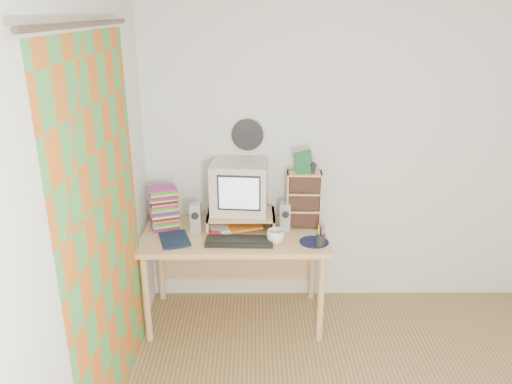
{
  "coord_description": "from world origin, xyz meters",
  "views": [
    {
      "loc": [
        -0.88,
        -2.07,
        2.35
      ],
      "look_at": [
        -0.87,
        1.33,
        1.1
      ],
      "focal_mm": 35.0,
      "sensor_mm": 36.0,
      "label": 1
    }
  ],
  "objects_px": {
    "crt_monitor": "(240,187)",
    "cd_rack": "(304,200)",
    "mug": "(276,237)",
    "diary": "(161,240)",
    "keyboard": "(239,241)",
    "desk": "(235,245)",
    "dvd_stack": "(164,211)"
  },
  "relations": [
    {
      "from": "desk",
      "to": "mug",
      "type": "bearing_deg",
      "value": -37.55
    },
    {
      "from": "desk",
      "to": "dvd_stack",
      "type": "bearing_deg",
      "value": 177.13
    },
    {
      "from": "crt_monitor",
      "to": "cd_rack",
      "type": "distance_m",
      "value": 0.5
    },
    {
      "from": "keyboard",
      "to": "cd_rack",
      "type": "relative_size",
      "value": 1.1
    },
    {
      "from": "diary",
      "to": "mug",
      "type": "bearing_deg",
      "value": -18.11
    },
    {
      "from": "desk",
      "to": "mug",
      "type": "distance_m",
      "value": 0.43
    },
    {
      "from": "crt_monitor",
      "to": "keyboard",
      "type": "relative_size",
      "value": 0.84
    },
    {
      "from": "desk",
      "to": "diary",
      "type": "xyz_separation_m",
      "value": [
        -0.53,
        -0.23,
        0.16
      ]
    },
    {
      "from": "keyboard",
      "to": "mug",
      "type": "height_order",
      "value": "mug"
    },
    {
      "from": "desk",
      "to": "diary",
      "type": "distance_m",
      "value": 0.6
    },
    {
      "from": "desk",
      "to": "keyboard",
      "type": "bearing_deg",
      "value": -79.57
    },
    {
      "from": "keyboard",
      "to": "dvd_stack",
      "type": "height_order",
      "value": "dvd_stack"
    },
    {
      "from": "desk",
      "to": "cd_rack",
      "type": "bearing_deg",
      "value": 6.72
    },
    {
      "from": "desk",
      "to": "crt_monitor",
      "type": "bearing_deg",
      "value": 65.89
    },
    {
      "from": "desk",
      "to": "crt_monitor",
      "type": "relative_size",
      "value": 3.4
    },
    {
      "from": "dvd_stack",
      "to": "cd_rack",
      "type": "height_order",
      "value": "cd_rack"
    },
    {
      "from": "cd_rack",
      "to": "diary",
      "type": "xyz_separation_m",
      "value": [
        -1.06,
        -0.29,
        -0.2
      ]
    },
    {
      "from": "mug",
      "to": "diary",
      "type": "distance_m",
      "value": 0.83
    },
    {
      "from": "diary",
      "to": "desk",
      "type": "bearing_deg",
      "value": 5.76
    },
    {
      "from": "dvd_stack",
      "to": "mug",
      "type": "bearing_deg",
      "value": -36.2
    },
    {
      "from": "desk",
      "to": "diary",
      "type": "bearing_deg",
      "value": -156.61
    },
    {
      "from": "crt_monitor",
      "to": "keyboard",
      "type": "height_order",
      "value": "crt_monitor"
    },
    {
      "from": "keyboard",
      "to": "desk",
      "type": "bearing_deg",
      "value": 102.6
    },
    {
      "from": "dvd_stack",
      "to": "cd_rack",
      "type": "xyz_separation_m",
      "value": [
        1.07,
        0.04,
        0.08
      ]
    },
    {
      "from": "dvd_stack",
      "to": "mug",
      "type": "height_order",
      "value": "dvd_stack"
    },
    {
      "from": "crt_monitor",
      "to": "diary",
      "type": "relative_size",
      "value": 1.68
    },
    {
      "from": "keyboard",
      "to": "diary",
      "type": "height_order",
      "value": "diary"
    },
    {
      "from": "keyboard",
      "to": "dvd_stack",
      "type": "bearing_deg",
      "value": 157.6
    },
    {
      "from": "keyboard",
      "to": "dvd_stack",
      "type": "distance_m",
      "value": 0.66
    },
    {
      "from": "cd_rack",
      "to": "diary",
      "type": "distance_m",
      "value": 1.12
    },
    {
      "from": "cd_rack",
      "to": "dvd_stack",
      "type": "bearing_deg",
      "value": -176.33
    },
    {
      "from": "crt_monitor",
      "to": "diary",
      "type": "xyz_separation_m",
      "value": [
        -0.57,
        -0.32,
        -0.29
      ]
    }
  ]
}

